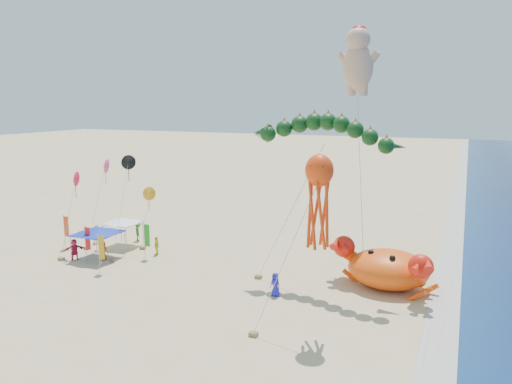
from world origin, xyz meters
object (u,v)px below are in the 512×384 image
dragon_kite (323,136)px  octopus_kite (318,195)px  cherub_kite (358,59)px  canopy_white (123,221)px  crab_inflatable (388,268)px  canopy_blue (98,231)px

dragon_kite → octopus_kite: (1.89, -7.53, -2.76)m
cherub_kite → canopy_white: (-20.51, -3.97, -14.22)m
crab_inflatable → canopy_blue: bearing=-173.6°
dragon_kite → canopy_white: (-19.57, 2.44, -8.53)m
crab_inflatable → dragon_kite: dragon_kite is taller
cherub_kite → octopus_kite: bearing=-86.1°
dragon_kite → canopy_white: dragon_kite is taller
crab_inflatable → cherub_kite: bearing=126.2°
octopus_kite → canopy_white: bearing=155.1°
crab_inflatable → dragon_kite: (-4.74, -1.22, 9.44)m
crab_inflatable → canopy_white: 24.35m
crab_inflatable → canopy_white: size_ratio=2.56×
cherub_kite → crab_inflatable: bearing=-53.8°
canopy_blue → dragon_kite: bearing=4.3°
crab_inflatable → dragon_kite: 10.64m
crab_inflatable → cherub_kite: cherub_kite is taller
dragon_kite → canopy_white: bearing=172.9°
cherub_kite → canopy_white: size_ratio=6.23×
canopy_white → crab_inflatable: bearing=-2.9°
crab_inflatable → dragon_kite: bearing=-165.5°
crab_inflatable → canopy_white: (-24.31, 1.21, 0.92)m
dragon_kite → cherub_kite: (0.95, 6.40, 5.69)m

